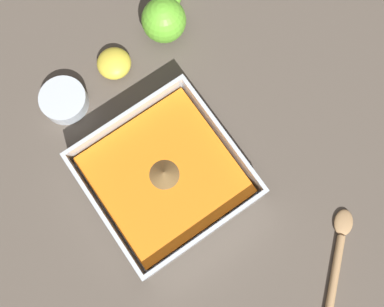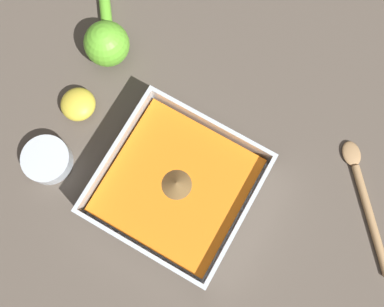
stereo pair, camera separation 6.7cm
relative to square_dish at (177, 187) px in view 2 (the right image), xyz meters
The scene contains 6 objects.
ground_plane 0.04m from the square_dish, 13.03° to the right, with size 4.00×4.00×0.00m, color brown.
square_dish is the anchor object (origin of this frame).
spice_bowl 0.20m from the square_dish, 72.44° to the right, with size 0.07×0.07×0.03m.
lemon_squeezer 0.26m from the square_dish, 124.66° to the right, with size 0.18×0.15×0.07m.
lemon_half 0.20m from the square_dish, 100.39° to the right, with size 0.06×0.06×0.03m.
wooden_spoon 0.28m from the square_dish, 116.75° to the left, with size 0.17×0.15×0.01m.
Camera 2 is at (0.04, 0.08, 0.68)m, focal length 42.00 mm.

